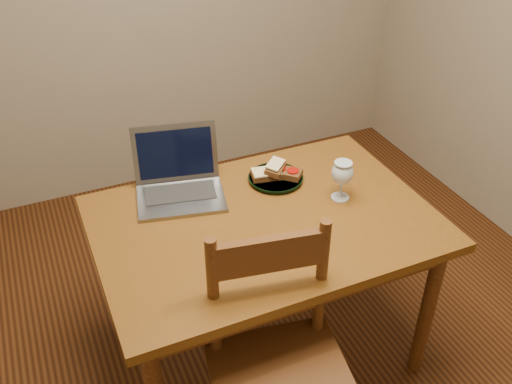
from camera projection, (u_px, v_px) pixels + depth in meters
name	position (u px, v px, depth m)	size (l,w,h in m)	color
floor	(271.00, 342.00, 2.66)	(3.20, 3.20, 0.02)	black
table	(265.00, 236.00, 2.26)	(1.30, 0.90, 0.74)	#43220B
chair	(279.00, 361.00, 1.90)	(0.53, 0.51, 0.49)	#3F1E0D
plate	(276.00, 179.00, 2.43)	(0.23, 0.23, 0.02)	black
sandwich_cheese	(266.00, 174.00, 2.41)	(0.12, 0.07, 0.04)	#381E0C
sandwich_tomato	(286.00, 172.00, 2.42)	(0.13, 0.07, 0.04)	#381E0C
sandwich_top	(275.00, 167.00, 2.40)	(0.11, 0.07, 0.03)	#381E0C
milk_glass	(342.00, 180.00, 2.28)	(0.09, 0.09, 0.17)	white
laptop	(178.00, 177.00, 2.34)	(0.41, 0.38, 0.25)	slate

